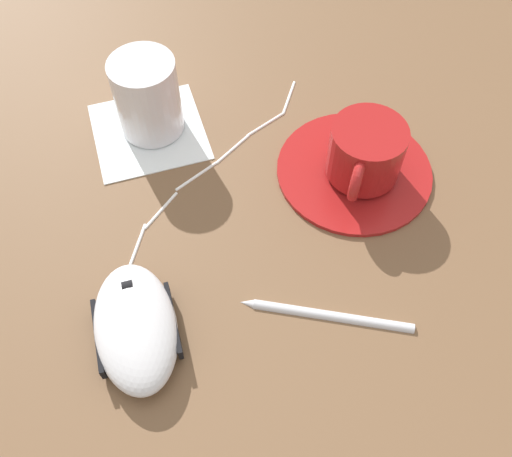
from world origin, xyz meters
The scene contains 8 objects.
ground_plane centered at (0.00, 0.00, 0.00)m, with size 3.00×3.00×0.00m, color brown.
saucer centered at (-0.04, 0.12, 0.00)m, with size 0.16×0.16×0.01m, color maroon.
coffee_cup centered at (-0.03, 0.13, 0.04)m, with size 0.10×0.07×0.06m.
computer_mouse centered at (0.13, -0.08, 0.02)m, with size 0.13×0.09×0.03m.
mouse_cable centered at (-0.06, -0.02, 0.00)m, with size 0.24×0.17×0.00m.
napkin_under_glass centered at (-0.10, -0.09, 0.00)m, with size 0.11×0.11×0.00m, color white.
drinking_glass centered at (-0.11, -0.08, 0.04)m, with size 0.07×0.07×0.08m, color silver.
pen centered at (0.12, 0.08, 0.00)m, with size 0.04×0.15×0.01m.
Camera 1 is at (0.32, 0.01, 0.45)m, focal length 40.00 mm.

